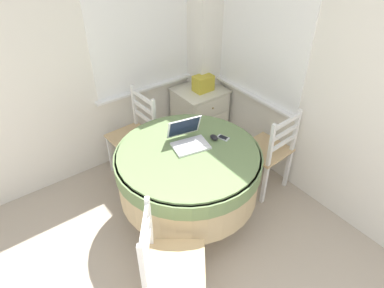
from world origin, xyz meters
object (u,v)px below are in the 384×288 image
Objects in this scene: laptop at (188,139)px; dining_chair_camera_near at (169,266)px; dining_chair_near_right_window at (269,152)px; storage_box at (203,83)px; computer_mouse at (214,137)px; cell_phone at (223,138)px; round_dining_table at (188,169)px; dining_chair_near_back_window at (135,136)px; corner_cabinet at (200,116)px.

dining_chair_camera_near is at bearing -133.99° from laptop.
dining_chair_near_right_window reaches higher than storage_box.
laptop is 0.38× the size of dining_chair_camera_near.
computer_mouse is 0.08m from cell_phone.
dining_chair_camera_near reaches higher than computer_mouse.
round_dining_table is at bearing 45.07° from dining_chair_camera_near.
dining_chair_near_back_window is at bearing 132.43° from dining_chair_near_right_window.
cell_phone is at bearing 167.31° from dining_chair_near_right_window.
computer_mouse is 1.13m from dining_chair_camera_near.
dining_chair_camera_near is 2.11m from storage_box.
round_dining_table is 1.26m from corner_cabinet.
cell_phone is 1.15m from corner_cabinet.
dining_chair_camera_near is (-0.61, -0.61, -0.12)m from round_dining_table.
storage_box is (0.57, 0.88, -0.01)m from computer_mouse.
computer_mouse reaches higher than cell_phone.
cell_phone is at bearing -22.05° from laptop.
computer_mouse is 0.97m from dining_chair_near_back_window.
dining_chair_near_right_window reaches higher than computer_mouse.
storage_box is at bearing 45.74° from dining_chair_camera_near.
dining_chair_camera_near reaches higher than storage_box.
dining_chair_near_right_window is at bearing -88.85° from corner_cabinet.
dining_chair_near_right_window is (0.79, -0.23, -0.35)m from laptop.
dining_chair_near_back_window and dining_chair_camera_near have the same top height.
laptop is 0.89m from dining_chair_near_right_window.
cell_phone is 1.02m from dining_chair_near_back_window.
round_dining_table is at bearing 175.48° from cell_phone.
laptop is at bearing 157.95° from cell_phone.
corner_cabinet is (0.89, 0.07, -0.11)m from dining_chair_near_back_window.
laptop is at bearing -132.63° from corner_cabinet.
computer_mouse is 0.12× the size of corner_cabinet.
laptop reaches higher than storage_box.
laptop reaches higher than computer_mouse.
computer_mouse is 0.09× the size of dining_chair_near_right_window.
computer_mouse is at bearing 34.79° from dining_chair_camera_near.
cell_phone is 1.17m from dining_chair_camera_near.
cell_phone is at bearing -23.15° from computer_mouse.
dining_chair_near_right_window is 1.08m from storage_box.
round_dining_table is 0.87m from dining_chair_camera_near.
dining_chair_near_right_window is (0.50, -0.11, -0.31)m from cell_phone.
cell_phone is 0.13× the size of dining_chair_near_right_window.
cell_phone is 0.60m from dining_chair_near_right_window.
storage_box is (0.02, -0.04, 0.43)m from corner_cabinet.
round_dining_table is 1.79× the size of corner_cabinet.
dining_chair_camera_near is at bearing -133.26° from corner_cabinet.
corner_cabinet is (0.77, 0.83, -0.47)m from laptop.
laptop is at bearing 163.80° from dining_chair_near_right_window.
cell_phone is 0.17× the size of corner_cabinet.
storage_box reaches higher than cell_phone.
dining_chair_near_back_window is at bearing 98.92° from laptop.
round_dining_table is 1.34× the size of dining_chair_near_back_window.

